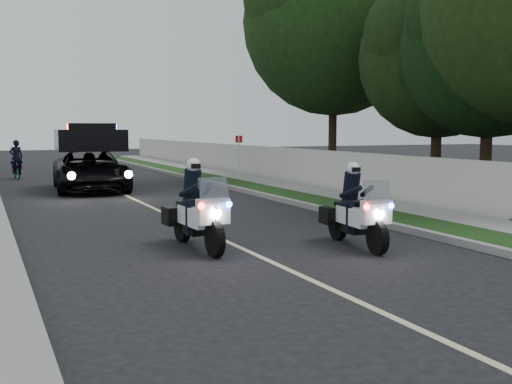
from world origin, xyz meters
TOP-DOWN VIEW (x-y plane):
  - ground at (0.00, 0.00)m, footprint 120.00×120.00m
  - curb_right at (4.10, 10.00)m, footprint 0.20×60.00m
  - grass_verge at (4.80, 10.00)m, footprint 1.20×60.00m
  - sidewalk_right at (6.10, 10.00)m, footprint 1.40×60.00m
  - property_wall at (7.10, 10.00)m, footprint 0.22×60.00m
  - curb_left at (-4.10, 10.00)m, footprint 0.20×60.00m
  - lane_marking at (0.00, 10.00)m, footprint 0.12×50.00m
  - police_moto_left at (-0.79, 3.25)m, footprint 0.82×2.10m
  - police_moto_right at (2.13, 2.17)m, footprint 0.86×2.02m
  - police_suv at (-0.80, 15.43)m, footprint 2.94×5.67m
  - bicycle at (-3.02, 22.13)m, footprint 0.72×1.72m
  - cyclist at (-3.02, 22.13)m, footprint 0.59×0.41m
  - sign_post at (6.00, 17.38)m, footprint 0.42×0.42m
  - tree_right_a at (9.95, 6.72)m, footprint 6.91×6.91m
  - tree_right_c at (10.04, 9.15)m, footprint 6.37×6.37m
  - tree_right_d at (9.73, 15.56)m, footprint 9.81×9.81m

SIDE VIEW (x-z plane):
  - ground at x=0.00m, z-range 0.00..0.00m
  - police_moto_left at x=-0.79m, z-range -0.88..0.88m
  - police_moto_right at x=2.13m, z-range -0.84..0.84m
  - police_suv at x=-0.80m, z-range -1.34..1.34m
  - bicycle at x=-3.02m, z-range -0.44..0.44m
  - cyclist at x=-3.02m, z-range -0.79..0.79m
  - sign_post at x=6.00m, z-range -1.02..1.02m
  - tree_right_a at x=9.95m, z-range -4.67..4.67m
  - tree_right_c at x=10.04m, z-range -4.57..4.57m
  - tree_right_d at x=9.73m, z-range -6.62..6.62m
  - lane_marking at x=0.00m, z-range 0.00..0.01m
  - curb_right at x=4.10m, z-range 0.00..0.15m
  - curb_left at x=-4.10m, z-range 0.00..0.15m
  - grass_verge at x=4.80m, z-range 0.00..0.16m
  - sidewalk_right at x=6.10m, z-range 0.00..0.16m
  - property_wall at x=7.10m, z-range 0.00..1.50m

